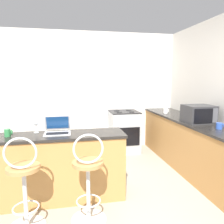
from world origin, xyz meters
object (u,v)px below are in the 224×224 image
bar_stool_far (88,180)px  mug_green (8,133)px  wine_glass_short (36,123)px  microwave (198,114)px  mug_blue (219,126)px  bar_stool_near (24,186)px  laptop (57,129)px  mug_white (166,111)px  stove_range (124,131)px

bar_stool_far → mug_green: bar_stool_far is taller
bar_stool_far → wine_glass_short: bearing=131.2°
microwave → mug_blue: bearing=-87.1°
bar_stool_near → laptop: laptop is taller
bar_stool_near → microwave: microwave is taller
bar_stool_near → mug_white: bar_stool_near is taller
bar_stool_far → microwave: bearing=25.5°
bar_stool_near → wine_glass_short: size_ratio=6.17×
laptop → mug_green: bearing=-173.1°
bar_stool_near → laptop: bearing=63.0°
wine_glass_short → mug_blue: wine_glass_short is taller
bar_stool_near → mug_green: bearing=115.6°
laptop → stove_range: size_ratio=0.37×
bar_stool_far → mug_blue: 1.99m
wine_glass_short → mug_white: (2.37, 1.16, -0.07)m
mug_green → mug_white: mug_white is taller
bar_stool_far → bar_stool_near: bearing=180.0°
laptop → mug_blue: 2.25m
bar_stool_far → mug_blue: bar_stool_far is taller
bar_stool_far → stove_range: (0.99, 2.28, -0.05)m
mug_blue → wine_glass_short: bearing=173.4°
bar_stool_far → stove_range: 2.49m
bar_stool_far → stove_range: bearing=66.6°
stove_range → mug_blue: bearing=-64.1°
microwave → mug_blue: size_ratio=4.29×
mug_green → mug_blue: (2.83, -0.15, -0.00)m
stove_range → wine_glass_short: wine_glass_short is taller
bar_stool_far → microwave: microwave is taller
laptop → mug_white: bearing=30.3°
bar_stool_far → mug_white: bearing=46.6°
stove_range → wine_glass_short: (-1.61, -1.58, 0.57)m
bar_stool_far → wine_glass_short: 1.07m
bar_stool_far → microwave: 2.14m
wine_glass_short → mug_green: wine_glass_short is taller
microwave → wine_glass_short: size_ratio=2.66×
laptop → microwave: bearing=6.7°
bar_stool_far → wine_glass_short: wine_glass_short is taller
stove_range → mug_green: size_ratio=9.44×
mug_white → mug_blue: bearing=-84.4°
mug_white → mug_blue: size_ratio=1.01×
bar_stool_far → mug_blue: bearing=12.3°
bar_stool_near → mug_blue: 2.63m
bar_stool_near → mug_white: 3.09m
mug_white → wine_glass_short: bearing=-154.1°
mug_white → mug_blue: (0.14, -1.45, -0.01)m
bar_stool_near → mug_green: (-0.27, 0.56, 0.44)m
stove_range → wine_glass_short: 2.32m
bar_stool_near → microwave: 2.74m
microwave → stove_range: bearing=122.5°
microwave → mug_green: microwave is taller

